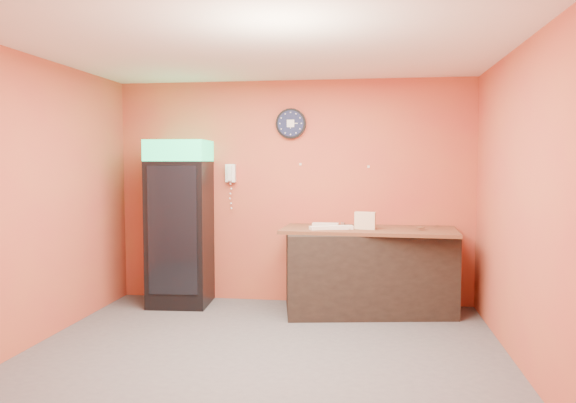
# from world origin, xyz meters

# --- Properties ---
(floor) EXTENTS (4.50, 4.50, 0.00)m
(floor) POSITION_xyz_m (0.00, 0.00, 0.00)
(floor) COLOR #47474C
(floor) RESTS_ON ground
(back_wall) EXTENTS (4.50, 0.02, 2.80)m
(back_wall) POSITION_xyz_m (0.00, 2.00, 1.40)
(back_wall) COLOR #BE5C35
(back_wall) RESTS_ON floor
(left_wall) EXTENTS (0.02, 4.00, 2.80)m
(left_wall) POSITION_xyz_m (-2.25, 0.00, 1.40)
(left_wall) COLOR #BE5C35
(left_wall) RESTS_ON floor
(right_wall) EXTENTS (0.02, 4.00, 2.80)m
(right_wall) POSITION_xyz_m (2.25, 0.00, 1.40)
(right_wall) COLOR #BE5C35
(right_wall) RESTS_ON floor
(ceiling) EXTENTS (4.50, 4.00, 0.02)m
(ceiling) POSITION_xyz_m (0.00, 0.00, 2.80)
(ceiling) COLOR white
(ceiling) RESTS_ON back_wall
(beverage_cooler) EXTENTS (0.76, 0.77, 2.04)m
(beverage_cooler) POSITION_xyz_m (-1.37, 1.60, 1.00)
(beverage_cooler) COLOR black
(beverage_cooler) RESTS_ON floor
(prep_counter) EXTENTS (2.04, 1.16, 0.96)m
(prep_counter) POSITION_xyz_m (0.96, 1.57, 0.48)
(prep_counter) COLOR black
(prep_counter) RESTS_ON floor
(wall_clock) EXTENTS (0.38, 0.06, 0.38)m
(wall_clock) POSITION_xyz_m (-0.02, 1.97, 2.26)
(wall_clock) COLOR black
(wall_clock) RESTS_ON back_wall
(wall_phone) EXTENTS (0.13, 0.11, 0.23)m
(wall_phone) POSITION_xyz_m (-0.79, 1.95, 1.64)
(wall_phone) COLOR white
(wall_phone) RESTS_ON back_wall
(butcher_paper) EXTENTS (2.06, 1.01, 0.04)m
(butcher_paper) POSITION_xyz_m (0.96, 1.57, 0.98)
(butcher_paper) COLOR brown
(butcher_paper) RESTS_ON prep_counter
(sub_roll_stack) EXTENTS (0.25, 0.12, 0.20)m
(sub_roll_stack) POSITION_xyz_m (0.92, 1.47, 1.10)
(sub_roll_stack) COLOR beige
(sub_roll_stack) RESTS_ON butcher_paper
(wrapped_sandwich_left) EXTENTS (0.29, 0.21, 0.04)m
(wrapped_sandwich_left) POSITION_xyz_m (0.42, 1.38, 1.02)
(wrapped_sandwich_left) COLOR white
(wrapped_sandwich_left) RESTS_ON butcher_paper
(wrapped_sandwich_mid) EXTENTS (0.31, 0.17, 0.04)m
(wrapped_sandwich_mid) POSITION_xyz_m (0.63, 1.43, 1.02)
(wrapped_sandwich_mid) COLOR white
(wrapped_sandwich_mid) RESTS_ON butcher_paper
(wrapped_sandwich_right) EXTENTS (0.31, 0.13, 0.04)m
(wrapped_sandwich_right) POSITION_xyz_m (0.44, 1.66, 1.02)
(wrapped_sandwich_right) COLOR white
(wrapped_sandwich_right) RESTS_ON butcher_paper
(kitchen_tool) EXTENTS (0.05, 0.05, 0.05)m
(kitchen_tool) POSITION_xyz_m (0.66, 1.67, 1.03)
(kitchen_tool) COLOR silver
(kitchen_tool) RESTS_ON butcher_paper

